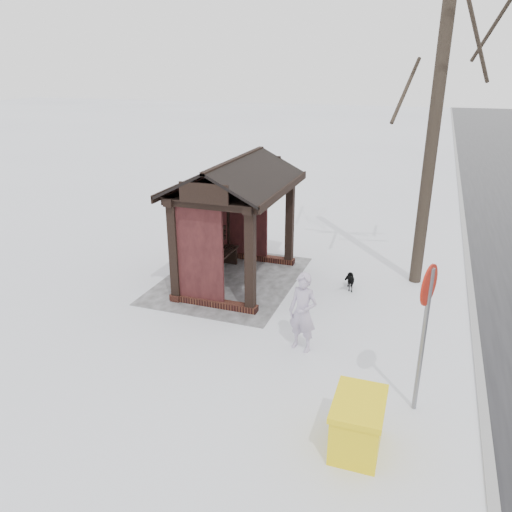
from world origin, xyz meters
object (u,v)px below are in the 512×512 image
(bus_shelter, at_px, (230,196))
(pedestrian, at_px, (303,312))
(grit_bin, at_px, (357,424))
(tree_near, at_px, (448,9))
(road_sign, at_px, (426,309))
(dog, at_px, (348,279))

(bus_shelter, distance_m, pedestrian, 3.84)
(grit_bin, bearing_deg, tree_near, 175.18)
(pedestrian, bearing_deg, road_sign, -12.81)
(tree_near, bearing_deg, road_sign, 2.74)
(grit_bin, bearing_deg, road_sign, 147.98)
(pedestrian, height_order, road_sign, road_sign)
(pedestrian, distance_m, dog, 3.09)
(grit_bin, bearing_deg, bus_shelter, -141.94)
(road_sign, bearing_deg, grit_bin, -13.94)
(tree_near, height_order, dog, tree_near)
(dog, xyz_separation_m, grit_bin, (5.31, 1.04, 0.15))
(dog, bearing_deg, tree_near, 17.66)
(grit_bin, height_order, road_sign, road_sign)
(pedestrian, distance_m, grit_bin, 2.71)
(tree_near, relative_size, road_sign, 3.69)
(tree_near, xyz_separation_m, grit_bin, (6.36, -0.47, -5.76))
(dog, distance_m, road_sign, 4.74)
(tree_near, height_order, pedestrian, tree_near)
(tree_near, height_order, road_sign, tree_near)
(bus_shelter, relative_size, road_sign, 1.47)
(bus_shelter, distance_m, dog, 3.47)
(dog, height_order, road_sign, road_sign)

